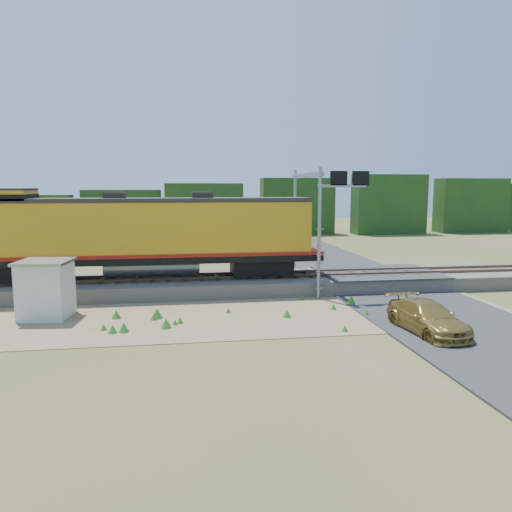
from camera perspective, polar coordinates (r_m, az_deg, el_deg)
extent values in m
plane|color=#475123|center=(23.28, 3.31, -6.82)|extent=(140.00, 140.00, 0.00)
cube|color=slate|center=(28.94, 0.83, -3.08)|extent=(70.00, 5.00, 0.80)
cube|color=brown|center=(28.16, 1.08, -2.39)|extent=(70.00, 0.10, 0.16)
cube|color=brown|center=(29.55, 0.60, -1.90)|extent=(70.00, 0.10, 0.16)
cube|color=#8C7754|center=(23.43, -1.76, -6.68)|extent=(26.00, 8.00, 0.03)
cube|color=#38383A|center=(30.80, 13.79, -1.82)|extent=(7.00, 5.20, 0.06)
cube|color=#38383A|center=(45.93, 6.11, 0.52)|extent=(7.00, 24.00, 0.08)
cube|color=#193E16|center=(60.26, -4.28, 5.36)|extent=(36.00, 3.00, 6.50)
cube|color=black|center=(29.39, -23.83, -1.64)|extent=(3.41, 2.18, 0.85)
cube|color=black|center=(28.75, 0.58, -1.16)|extent=(3.41, 2.18, 0.85)
cube|color=black|center=(28.33, -11.79, -0.24)|extent=(18.93, 2.84, 0.34)
cylinder|color=gray|center=(28.39, -11.77, -1.15)|extent=(5.21, 1.14, 1.14)
cube|color=orange|center=(28.14, -11.89, 3.06)|extent=(17.51, 2.74, 2.93)
cube|color=maroon|center=(28.29, -11.81, 0.33)|extent=(18.93, 2.89, 0.17)
cube|color=#28231E|center=(28.06, -11.98, 6.28)|extent=(17.51, 2.79, 0.23)
cube|color=orange|center=(29.39, -26.59, 6.11)|extent=(2.46, 2.74, 0.66)
cube|color=#28231E|center=(29.39, -26.64, 6.83)|extent=(2.46, 2.79, 0.11)
cube|color=black|center=(29.40, -26.59, 6.02)|extent=(2.51, 2.79, 0.33)
cube|color=#28231E|center=(28.22, -15.86, 6.60)|extent=(1.14, 0.95, 0.43)
cube|color=#28231E|center=(28.04, -6.15, 6.85)|extent=(1.14, 0.95, 0.43)
cube|color=silver|center=(24.53, -22.88, -3.65)|extent=(2.24, 2.24, 2.53)
cube|color=gray|center=(24.32, -23.05, -0.60)|extent=(2.47, 2.47, 0.12)
cylinder|color=gray|center=(26.35, 7.23, 2.54)|extent=(0.18, 0.18, 6.96)
cylinder|color=gray|center=(31.75, 4.45, 3.49)|extent=(0.18, 0.18, 6.96)
cube|color=gray|center=(28.94, 5.79, 9.15)|extent=(0.25, 6.20, 0.25)
cube|color=gray|center=(26.59, 9.82, 7.90)|extent=(2.59, 0.15, 0.15)
cube|color=black|center=(26.53, 9.43, 8.77)|extent=(0.89, 0.15, 0.75)
cube|color=black|center=(26.92, 11.87, 8.70)|extent=(0.89, 0.15, 0.75)
imported|color=olive|center=(21.59, 19.02, -6.67)|extent=(2.15, 4.56, 1.29)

